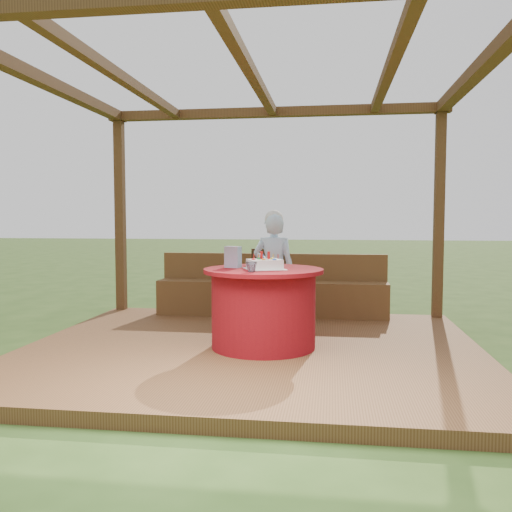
# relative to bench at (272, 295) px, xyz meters

# --- Properties ---
(ground) EXTENTS (60.00, 60.00, 0.00)m
(ground) POSITION_rel_bench_xyz_m (0.00, -1.72, -0.38)
(ground) COLOR #2B4617
(ground) RESTS_ON ground
(deck) EXTENTS (4.50, 4.00, 0.12)m
(deck) POSITION_rel_bench_xyz_m (0.00, -1.72, -0.32)
(deck) COLOR brown
(deck) RESTS_ON ground
(pergola) EXTENTS (4.50, 4.00, 2.72)m
(pergola) POSITION_rel_bench_xyz_m (0.00, -1.72, 2.02)
(pergola) COLOR brown
(pergola) RESTS_ON deck
(bench) EXTENTS (3.00, 0.42, 0.80)m
(bench) POSITION_rel_bench_xyz_m (0.00, 0.00, 0.00)
(bench) COLOR brown
(bench) RESTS_ON deck
(table) EXTENTS (1.17, 1.17, 0.78)m
(table) POSITION_rel_bench_xyz_m (0.12, -1.79, 0.13)
(table) COLOR maroon
(table) RESTS_ON deck
(chair) EXTENTS (0.48, 0.48, 0.90)m
(chair) POSITION_rel_bench_xyz_m (0.03, -0.64, 0.24)
(chair) COLOR #321F10
(chair) RESTS_ON deck
(elderly_woman) EXTENTS (0.51, 0.36, 1.37)m
(elderly_woman) POSITION_rel_bench_xyz_m (0.12, -0.86, 0.42)
(elderly_woman) COLOR #A7D6F8
(elderly_woman) RESTS_ON deck
(birthday_cake) EXTENTS (0.46, 0.46, 0.17)m
(birthday_cake) POSITION_rel_bench_xyz_m (0.14, -1.85, 0.57)
(birthday_cake) COLOR white
(birthday_cake) RESTS_ON table
(gift_bag) EXTENTS (0.17, 0.13, 0.21)m
(gift_bag) POSITION_rel_bench_xyz_m (-0.19, -1.73, 0.62)
(gift_bag) COLOR #C17DA7
(gift_bag) RESTS_ON table
(drinking_glass) EXTENTS (0.12, 0.12, 0.10)m
(drinking_glass) POSITION_rel_bench_xyz_m (0.05, -2.15, 0.56)
(drinking_glass) COLOR white
(drinking_glass) RESTS_ON table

